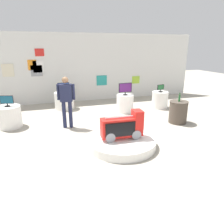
{
  "coord_description": "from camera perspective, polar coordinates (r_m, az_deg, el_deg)",
  "views": [
    {
      "loc": [
        -1.72,
        -5.33,
        2.53
      ],
      "look_at": [
        -0.17,
        -0.31,
        0.88
      ],
      "focal_mm": 33.33,
      "sensor_mm": 36.0,
      "label": 1
    }
  ],
  "objects": [
    {
      "name": "back_wall_display",
      "position": [
        10.16,
        -7.57,
        11.88
      ],
      "size": [
        11.2,
        0.13,
        3.15
      ],
      "color": "silver",
      "rests_on": "ground"
    },
    {
      "name": "tv_on_far_right",
      "position": [
        8.29,
        3.68,
        6.56
      ],
      "size": [
        0.55,
        0.17,
        0.47
      ],
      "color": "black",
      "rests_on": "display_pedestal_far_right"
    },
    {
      "name": "tv_on_center_rear",
      "position": [
        9.1,
        13.21,
        6.46
      ],
      "size": [
        0.36,
        0.19,
        0.31
      ],
      "color": "black",
      "rests_on": "display_pedestal_center_rear"
    },
    {
      "name": "display_pedestal_far_right",
      "position": [
        8.43,
        3.59,
        2.41
      ],
      "size": [
        0.69,
        0.69,
        0.71
      ],
      "primitive_type": "cylinder",
      "color": "white",
      "rests_on": "ground"
    },
    {
      "name": "display_pedestal_left_rear",
      "position": [
        9.08,
        -12.91,
        3.1
      ],
      "size": [
        0.81,
        0.81,
        0.71
      ],
      "primitive_type": "cylinder",
      "color": "white",
      "rests_on": "ground"
    },
    {
      "name": "main_display_pedestal",
      "position": [
        5.59,
        2.64,
        -8.23
      ],
      "size": [
        1.82,
        1.82,
        0.22
      ],
      "primitive_type": "cylinder",
      "color": "white",
      "rests_on": "ground"
    },
    {
      "name": "display_pedestal_center_rear",
      "position": [
        9.21,
        12.98,
        3.29
      ],
      "size": [
        0.68,
        0.68,
        0.71
      ],
      "primitive_type": "cylinder",
      "color": "white",
      "rests_on": "ground"
    },
    {
      "name": "tv_on_left_rear",
      "position": [
        8.95,
        -13.16,
        6.68
      ],
      "size": [
        0.49,
        0.19,
        0.41
      ],
      "color": "black",
      "rests_on": "display_pedestal_left_rear"
    },
    {
      "name": "bottle_on_side_table",
      "position": [
        7.4,
        18.02,
        3.7
      ],
      "size": [
        0.07,
        0.07,
        0.3
      ],
      "color": "#195926",
      "rests_on": "side_table_round"
    },
    {
      "name": "novelty_firetruck_tv",
      "position": [
        5.43,
        2.92,
        -4.3
      ],
      "size": [
        1.1,
        0.42,
        0.74
      ],
      "color": "gray",
      "rests_on": "main_display_pedestal"
    },
    {
      "name": "shopper_browsing_near_truck",
      "position": [
        6.72,
        -12.42,
        3.63
      ],
      "size": [
        0.55,
        0.27,
        1.66
      ],
      "color": "#1E233F",
      "rests_on": "ground"
    },
    {
      "name": "display_pedestal_right_rear",
      "position": [
        7.57,
        -26.38,
        -1.17
      ],
      "size": [
        0.76,
        0.76,
        0.71
      ],
      "primitive_type": "cylinder",
      "color": "white",
      "rests_on": "ground"
    },
    {
      "name": "side_table_round",
      "position": [
        7.53,
        17.69,
        0.05
      ],
      "size": [
        0.63,
        0.63,
        0.76
      ],
      "color": "#4C4238",
      "rests_on": "ground"
    },
    {
      "name": "tv_on_right_rear",
      "position": [
        7.43,
        -26.94,
        2.87
      ],
      "size": [
        0.42,
        0.17,
        0.36
      ],
      "color": "black",
      "rests_on": "display_pedestal_right_rear"
    },
    {
      "name": "ground_plane",
      "position": [
        6.15,
        0.67,
        -6.88
      ],
      "size": [
        30.0,
        30.0,
        0.0
      ],
      "primitive_type": "plane",
      "color": "#A8A091"
    }
  ]
}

